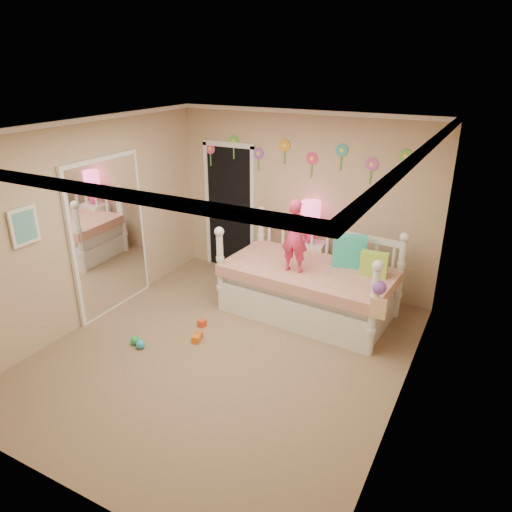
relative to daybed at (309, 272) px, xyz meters
The scene contains 18 objects.
floor 1.58m from the daybed, 109.44° to the right, with size 4.00×4.50×0.01m, color #7F684C.
ceiling 2.47m from the daybed, 109.44° to the right, with size 4.00×4.50×0.01m, color white.
back_wall 1.21m from the daybed, 119.10° to the left, with size 4.00×0.01×2.60m, color tan.
left_wall 2.92m from the daybed, 151.02° to the right, with size 0.01×4.50×2.60m, color tan.
right_wall 2.16m from the daybed, 42.29° to the right, with size 0.01×4.50×2.60m, color tan.
crown_molding 2.44m from the daybed, 109.44° to the right, with size 4.00×4.50×0.06m, color white, non-canonical shape.
daybed is the anchor object (origin of this frame).
pillow_turquoise 0.60m from the daybed, 30.34° to the left, with size 0.44×0.15×0.44m, color #29CD9E.
pillow_lime 0.86m from the daybed, ahead, with size 0.34×0.12×0.32m, color #A6E044.
child 0.61m from the daybed, 123.47° to the right, with size 0.35×0.23×0.97m, color #EF3668.
nightstand 0.79m from the daybed, 112.16° to the left, with size 0.45×0.34×0.75m, color white.
table_lamp 0.93m from the daybed, 112.16° to the left, with size 0.28×0.28×0.62m.
closet_doorway 1.98m from the daybed, 153.70° to the left, with size 0.90×0.04×2.07m, color black.
flower_decals 1.68m from the daybed, 123.78° to the left, with size 3.40×0.02×0.50m, color #B2668C, non-canonical shape.
mirror_closet 2.71m from the daybed, 156.24° to the right, with size 0.07×1.30×2.10m, color white.
wall_picture 3.48m from the daybed, 137.17° to the right, with size 0.05×0.34×0.42m, color white.
hanging_bag 1.26m from the daybed, 30.74° to the right, with size 0.20×0.16×0.36m, color beige, non-canonical shape.
toy_scatter 2.14m from the daybed, 127.49° to the right, with size 0.80×1.30×0.11m, color #996666, non-canonical shape.
Camera 1 is at (2.57, -4.06, 3.24)m, focal length 33.47 mm.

